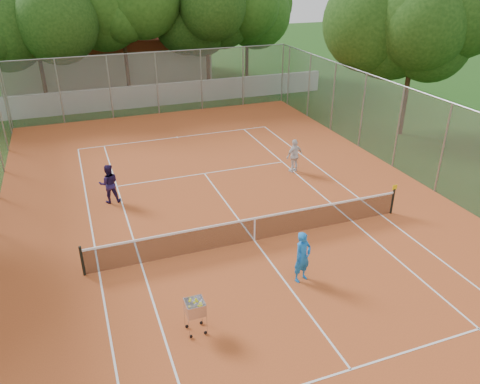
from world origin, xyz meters
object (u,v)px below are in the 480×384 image
object	(u,v)px
tennis_net	(255,229)
player_far_right	(295,156)
ball_hopper	(195,315)
player_far_left	(109,184)
player_near	(303,257)
clubhouse	(105,52)

from	to	relation	value
tennis_net	player_far_right	size ratio (longest dim) A/B	7.26
tennis_net	ball_hopper	world-z (taller)	ball_hopper
player_far_right	player_far_left	bearing A→B (deg)	-14.94
tennis_net	player_near	distance (m)	2.74
clubhouse	player_far_left	bearing A→B (deg)	-95.98
player_near	clubhouse	bearing A→B (deg)	77.35
tennis_net	clubhouse	size ratio (longest dim) A/B	0.72
player_far_left	ball_hopper	world-z (taller)	player_far_left
clubhouse	tennis_net	bearing A→B (deg)	-86.05
tennis_net	player_far_left	xyz separation A→B (m)	(-4.52, 4.97, 0.35)
player_far_right	tennis_net	bearing A→B (deg)	35.15
player_far_right	ball_hopper	bearing A→B (deg)	34.26
clubhouse	ball_hopper	bearing A→B (deg)	-92.17
player_far_right	ball_hopper	distance (m)	11.55
player_far_left	player_far_right	xyz separation A→B (m)	(8.65, 0.17, -0.02)
player_near	player_far_left	bearing A→B (deg)	106.27
player_far_left	player_far_right	size ratio (longest dim) A/B	1.03
clubhouse	ball_hopper	distance (m)	32.81
tennis_net	clubhouse	world-z (taller)	clubhouse
clubhouse	player_far_right	xyz separation A→B (m)	(6.13, -23.86, -1.36)
player_far_left	ball_hopper	xyz separation A→B (m)	(1.28, -8.72, -0.28)
player_far_right	player_near	bearing A→B (deg)	49.17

